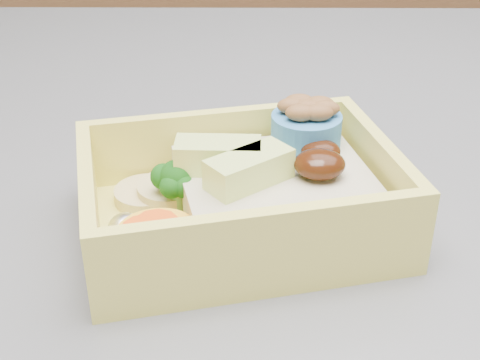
{
  "coord_description": "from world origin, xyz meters",
  "views": [
    {
      "loc": [
        -0.11,
        -0.54,
        1.16
      ],
      "look_at": [
        -0.11,
        -0.19,
        0.96
      ],
      "focal_mm": 50.0,
      "sensor_mm": 36.0,
      "label": 1
    }
  ],
  "objects": [
    {
      "name": "bento_box",
      "position": [
        -0.11,
        -0.19,
        0.94
      ],
      "size": [
        0.22,
        0.18,
        0.07
      ],
      "rotation": [
        0.0,
        0.0,
        0.23
      ],
      "color": "#ECE061",
      "rests_on": "island"
    }
  ]
}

